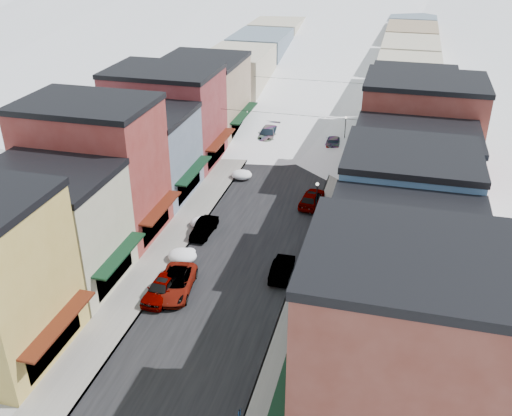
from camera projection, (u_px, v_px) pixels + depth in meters
The scene contains 34 objects.
road at pixel (316, 113), 84.08m from camera, with size 10.00×160.00×0.01m, color black.
sidewalk_left at pixel (272, 109), 85.51m from camera, with size 3.20×160.00×0.15m, color gray.
sidewalk_right at pixel (361, 116), 82.58m from camera, with size 3.20×160.00×0.15m, color gray.
curb_left at pixel (283, 110), 85.17m from camera, with size 0.10×160.00×0.15m, color slate.
curb_right at pixel (350, 115), 82.92m from camera, with size 0.10×160.00×0.15m, color slate.
bldg_l_cream at pixel (52, 228), 44.06m from camera, with size 11.30×8.20×9.50m.
bldg_l_brick_near at pixel (94, 169), 50.34m from camera, with size 12.30×8.20×12.50m.
bldg_l_grayblue at pixel (142, 153), 58.33m from camera, with size 11.30×9.20×9.00m.
bldg_l_brick_far at pixel (166, 116), 65.81m from camera, with size 13.30×9.20×11.00m.
bldg_l_tan at pixel (203, 96), 74.40m from camera, with size 11.30×11.20×10.00m.
bldg_r_brick_near at pixel (408, 356), 29.24m from camera, with size 12.30×9.20×12.50m.
bldg_r_green at pixel (400, 281), 37.77m from camera, with size 11.30×9.20×9.50m.
bldg_r_blue at pixel (405, 212), 45.26m from camera, with size 11.30×9.20×10.50m.
bldg_r_cream at pixel (412, 176), 53.21m from camera, with size 12.30×9.20×9.00m.
bldg_r_brick_far at pixel (420, 132), 60.24m from camera, with size 13.30×9.20×11.50m.
bldg_r_tan at pixel (410, 112), 69.51m from camera, with size 11.30×11.20×9.50m.
distant_blocks at pixel (338, 53), 101.96m from camera, with size 34.00×55.00×8.00m.
overhead_cables at pixel (302, 96), 70.49m from camera, with size 16.40×15.04×0.04m.
car_white_suv at pixel (176, 283), 44.38m from camera, with size 2.53×5.49×1.53m, color white.
car_silver_sedan at pixel (162, 288), 43.82m from camera, with size 1.87×4.64×1.58m, color gray.
car_dark_hatch at pixel (204, 228), 52.33m from camera, with size 1.43×4.09×1.35m, color black.
car_silver_wagon at pixel (268, 134), 73.83m from camera, with size 2.37×5.82×1.69m, color #9EA0A5.
car_green_sedan at pixel (282, 268), 46.38m from camera, with size 1.49×4.27×1.41m, color black.
car_gray_suv at pixel (312, 198), 57.50m from camera, with size 1.88×4.68×1.59m, color #95989D.
car_black_sedan at pixel (334, 142), 71.74m from camera, with size 2.00×4.93×1.43m, color black.
car_lane_silver at pixel (299, 116), 80.39m from camera, with size 2.02×5.01×1.71m, color #9A9CA1.
car_lane_white at pixel (330, 93), 90.98m from camera, with size 2.41×5.23×1.45m, color white.
trash_can at pixel (323, 228), 52.48m from camera, with size 0.54×0.54×0.92m.
streetlamp_near at pixel (317, 196), 53.92m from camera, with size 0.32×0.32×3.81m.
streetlamp_far at pixel (345, 127), 70.97m from camera, with size 0.32×0.32×3.86m.
planter_far at pixel (283, 399), 34.23m from camera, with size 0.36×0.36×0.65m, color #3C642E.
snow_pile_near at pixel (183, 255), 48.48m from camera, with size 2.48×2.73×1.05m.
snow_pile_mid at pixel (203, 223), 53.66m from camera, with size 2.30×2.61×0.97m.
snow_pile_far at pixel (242, 175), 63.41m from camera, with size 2.31×2.62×0.98m.
Camera 1 is at (11.75, -20.63, 26.54)m, focal length 40.00 mm.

